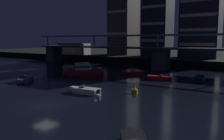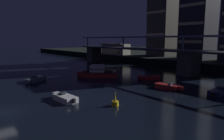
{
  "view_description": "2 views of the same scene",
  "coord_description": "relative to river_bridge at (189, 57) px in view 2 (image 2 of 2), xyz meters",
  "views": [
    {
      "loc": [
        21.24,
        -18.56,
        7.88
      ],
      "look_at": [
        -2.27,
        18.88,
        2.12
      ],
      "focal_mm": 36.76,
      "sensor_mm": 36.0,
      "label": 1
    },
    {
      "loc": [
        25.4,
        -4.38,
        8.48
      ],
      "look_at": [
        -5.32,
        20.69,
        2.5
      ],
      "focal_mm": 32.44,
      "sensor_mm": 36.0,
      "label": 2
    }
  ],
  "objects": [
    {
      "name": "speedboat_far_right",
      "position": [
        0.01,
        -32.12,
        -4.03
      ],
      "size": [
        5.23,
        2.12,
        1.16
      ],
      "color": "silver",
      "rests_on": "ground"
    },
    {
      "name": "channel_buoy",
      "position": [
        6.15,
        -28.01,
        -3.97
      ],
      "size": [
        0.9,
        0.9,
        1.76
      ],
      "color": "yellow",
      "rests_on": "ground"
    },
    {
      "name": "speedboat_far_center",
      "position": [
        5.07,
        -15.08,
        -4.03
      ],
      "size": [
        5.22,
        2.56,
        1.16
      ],
      "color": "maroon",
      "rests_on": "ground"
    },
    {
      "name": "river_bridge",
      "position": [
        0.0,
        0.0,
        0.0
      ],
      "size": [
        85.78,
        6.4,
        9.38
      ],
      "color": "#4C4944",
      "rests_on": "ground"
    },
    {
      "name": "speedboat_mid_center",
      "position": [
        -16.0,
        -30.58,
        -4.03
      ],
      "size": [
        3.7,
        4.83,
        1.16
      ],
      "color": "gray",
      "rests_on": "ground"
    },
    {
      "name": "speedboat_mid_left",
      "position": [
        12.27,
        -11.95,
        -4.03
      ],
      "size": [
        1.81,
        5.19,
        1.16
      ],
      "color": "#19234C",
      "rests_on": "ground"
    },
    {
      "name": "ground_plane",
      "position": [
        0.0,
        -39.87,
        -4.44
      ],
      "size": [
        400.0,
        400.0,
        0.0
      ],
      "primitive_type": "plane",
      "color": "black"
    },
    {
      "name": "speedboat_far_left",
      "position": [
        -2.32,
        -11.18,
        -4.03
      ],
      "size": [
        4.49,
        4.28,
        1.16
      ],
      "color": "maroon",
      "rests_on": "ground"
    },
    {
      "name": "cabin_cruiser_near_left",
      "position": [
        -11.81,
        -17.88,
        -3.39
      ],
      "size": [
        7.71,
        8.11,
        2.79
      ],
      "color": "maroon",
      "rests_on": "ground"
    },
    {
      "name": "tower_west_tall",
      "position": [
        -8.72,
        19.64,
        11.93
      ],
      "size": [
        8.78,
        9.5,
        28.65
      ],
      "color": "#282833",
      "rests_on": "far_riverbank"
    },
    {
      "name": "waterfront_pavilion",
      "position": [
        -41.0,
        11.91,
        -0.0
      ],
      "size": [
        12.4,
        7.4,
        4.7
      ],
      "color": "#B2AD9E",
      "rests_on": "far_riverbank"
    },
    {
      "name": "tower_west_low",
      "position": [
        -24.15,
        22.67,
        18.4
      ],
      "size": [
        8.99,
        10.9,
        41.6
      ],
      "color": "#423D38",
      "rests_on": "far_riverbank"
    }
  ]
}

